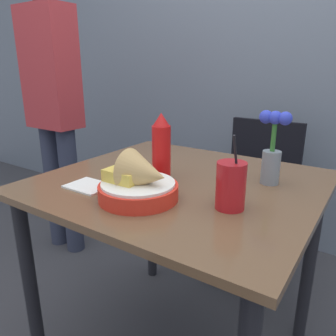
# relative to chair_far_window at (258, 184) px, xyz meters

# --- Properties ---
(wall_window) EXTENTS (7.00, 0.06, 2.60)m
(wall_window) POSITION_rel_chair_far_window_xyz_m (-0.03, 0.41, 0.79)
(wall_window) COLOR slate
(wall_window) RESTS_ON ground_plane
(dining_table) EXTENTS (0.93, 0.86, 0.77)m
(dining_table) POSITION_rel_chair_far_window_xyz_m (-0.03, -0.78, 0.13)
(dining_table) COLOR brown
(dining_table) RESTS_ON ground_plane
(chair_far_window) EXTENTS (0.40, 0.40, 0.86)m
(chair_far_window) POSITION_rel_chair_far_window_xyz_m (0.00, 0.00, 0.00)
(chair_far_window) COLOR black
(chair_far_window) RESTS_ON ground_plane
(food_basket) EXTENTS (0.24, 0.24, 0.15)m
(food_basket) POSITION_rel_chair_far_window_xyz_m (-0.04, -1.00, 0.31)
(food_basket) COLOR red
(food_basket) RESTS_ON dining_table
(ketchup_bottle) EXTENTS (0.07, 0.07, 0.23)m
(ketchup_bottle) POSITION_rel_chair_far_window_xyz_m (-0.10, -0.80, 0.37)
(ketchup_bottle) COLOR red
(ketchup_bottle) RESTS_ON dining_table
(drink_cup) EXTENTS (0.08, 0.08, 0.22)m
(drink_cup) POSITION_rel_chair_far_window_xyz_m (0.21, -0.91, 0.32)
(drink_cup) COLOR red
(drink_cup) RESTS_ON dining_table
(flower_vase) EXTENTS (0.11, 0.06, 0.25)m
(flower_vase) POSITION_rel_chair_far_window_xyz_m (0.24, -0.64, 0.37)
(flower_vase) COLOR gray
(flower_vase) RESTS_ON dining_table
(napkin) EXTENTS (0.14, 0.11, 0.01)m
(napkin) POSITION_rel_chair_far_window_xyz_m (-0.25, -1.01, 0.25)
(napkin) COLOR white
(napkin) RESTS_ON dining_table
(person_standing) EXTENTS (0.32, 0.18, 1.65)m
(person_standing) POSITION_rel_chair_far_window_xyz_m (-1.10, -0.47, 0.44)
(person_standing) COLOR #2D3347
(person_standing) RESTS_ON ground_plane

